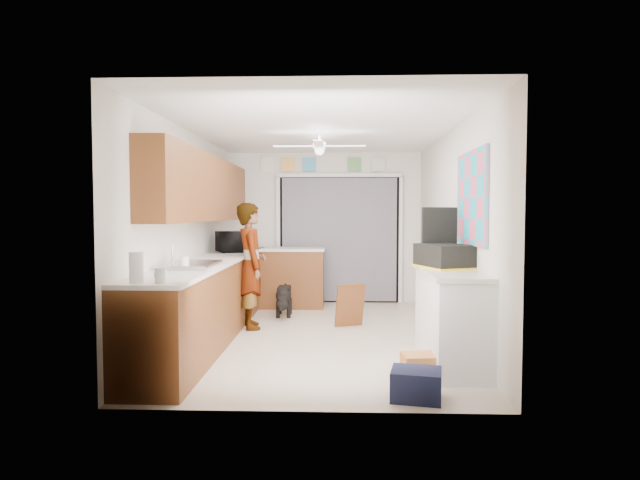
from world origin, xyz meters
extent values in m
plane|color=beige|center=(0.00, 0.00, 0.00)|extent=(5.00, 5.00, 0.00)
plane|color=white|center=(0.00, 0.00, 2.50)|extent=(5.00, 5.00, 0.00)
plane|color=silver|center=(0.00, 2.50, 1.25)|extent=(3.20, 0.00, 3.20)
plane|color=silver|center=(0.00, -2.50, 1.25)|extent=(3.20, 0.00, 3.20)
plane|color=silver|center=(-1.60, 0.00, 1.25)|extent=(0.00, 5.00, 5.00)
plane|color=silver|center=(1.60, 0.00, 1.25)|extent=(0.00, 5.00, 5.00)
cube|color=brown|center=(-1.30, 0.00, 0.45)|extent=(0.60, 4.80, 0.90)
cube|color=white|center=(-1.29, 0.00, 0.92)|extent=(0.62, 4.80, 0.04)
cube|color=brown|center=(-1.44, 0.20, 1.80)|extent=(0.32, 4.00, 0.80)
cube|color=silver|center=(-1.29, -1.00, 0.95)|extent=(0.50, 0.76, 0.06)
cylinder|color=silver|center=(-1.48, -1.00, 1.05)|extent=(0.03, 0.03, 0.22)
cube|color=brown|center=(-0.50, 2.00, 0.45)|extent=(1.00, 0.60, 0.90)
cube|color=white|center=(-0.50, 2.00, 0.92)|extent=(1.04, 0.64, 0.04)
cube|color=black|center=(0.25, 2.47, 1.05)|extent=(2.00, 0.06, 2.10)
cube|color=gray|center=(0.25, 2.43, 1.05)|extent=(1.90, 0.03, 2.05)
cube|color=white|center=(-0.77, 2.44, 1.05)|extent=(0.06, 0.04, 2.10)
cube|color=white|center=(1.27, 2.44, 1.05)|extent=(0.06, 0.04, 2.10)
cube|color=white|center=(0.25, 2.44, 2.12)|extent=(2.10, 0.04, 0.06)
cube|color=#FBC153|center=(-0.60, 2.47, 2.30)|extent=(0.22, 0.02, 0.22)
cube|color=#51ACD9|center=(-0.25, 2.47, 2.30)|extent=(0.22, 0.02, 0.22)
cube|color=#5EA65F|center=(0.50, 2.47, 2.30)|extent=(0.22, 0.02, 0.22)
cube|color=silver|center=(0.90, 2.47, 2.30)|extent=(0.22, 0.02, 0.22)
cube|color=silver|center=(-0.95, 2.47, 2.30)|extent=(0.22, 0.02, 0.26)
cube|color=white|center=(1.35, -1.20, 0.45)|extent=(0.50, 1.40, 0.90)
cube|color=white|center=(1.34, -1.20, 0.92)|extent=(0.54, 1.44, 0.04)
cube|color=#DB5071|center=(1.58, -1.00, 1.65)|extent=(0.03, 1.15, 0.95)
cube|color=white|center=(0.00, 0.20, 2.32)|extent=(1.14, 1.14, 0.24)
imported|color=black|center=(-1.29, 1.09, 1.09)|extent=(0.54, 0.63, 0.29)
imported|color=white|center=(-1.24, -2.09, 0.98)|extent=(0.12, 0.12, 0.09)
cylinder|color=silver|center=(-1.19, -2.25, 1.00)|extent=(0.09, 0.09, 0.12)
cylinder|color=silver|center=(-1.27, -1.29, 1.01)|extent=(0.09, 0.09, 0.13)
cylinder|color=white|center=(-1.38, -2.25, 1.06)|extent=(0.13, 0.13, 0.25)
cube|color=black|center=(1.32, -0.98, 1.06)|extent=(0.59, 0.67, 0.24)
cube|color=yellow|center=(1.32, -0.98, 0.95)|extent=(0.62, 0.70, 0.02)
cube|color=black|center=(1.32, -0.69, 1.31)|extent=(0.40, 0.18, 0.50)
cube|color=#B8773A|center=(1.00, -1.66, 0.11)|extent=(0.39, 0.31, 0.22)
cube|color=black|center=(0.87, -2.20, 0.12)|extent=(0.45, 0.40, 0.24)
cube|color=brown|center=(0.39, 0.51, 0.29)|extent=(0.41, 0.27, 0.57)
imported|color=white|center=(-0.90, 0.42, 0.81)|extent=(0.54, 0.68, 1.63)
cube|color=black|center=(-0.55, 1.22, 0.24)|extent=(0.28, 0.62, 0.48)
camera|label=1|loc=(0.24, -6.45, 1.50)|focal=30.00mm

